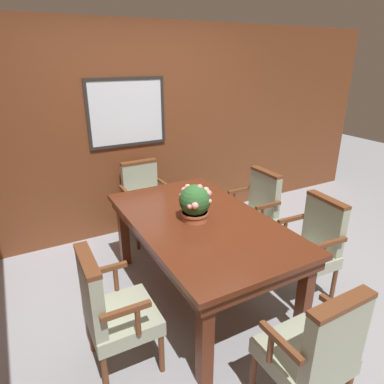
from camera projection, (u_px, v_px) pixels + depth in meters
ground_plane at (216, 302)px, 3.09m from camera, size 14.00×14.00×0.00m
wall_back at (139, 132)px, 4.06m from camera, size 7.20×0.08×2.45m
dining_table at (200, 229)px, 2.95m from camera, size 1.09×1.86×0.77m
chair_right_far at (255, 209)px, 3.76m from camera, size 0.46×0.52×0.93m
chair_right_near at (312, 244)px, 3.07m from camera, size 0.49×0.54×0.93m
chair_left_near at (111, 308)px, 2.29m from camera, size 0.46×0.53×0.93m
chair_head_far at (144, 198)px, 4.07m from camera, size 0.53×0.47×0.93m
chair_head_near at (315, 350)px, 1.97m from camera, size 0.52×0.46×0.93m
potted_plant at (195, 203)px, 2.85m from camera, size 0.27×0.27×0.32m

